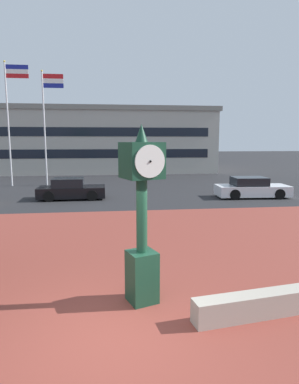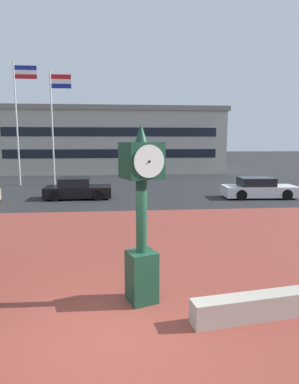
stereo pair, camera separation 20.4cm
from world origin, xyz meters
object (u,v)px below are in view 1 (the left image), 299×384
at_px(car_street_far, 252,188).
at_px(flagpole_primary, 10,113).
at_px(civic_building, 105,140).
at_px(car_street_mid, 71,190).
at_px(flagpole_secondary, 47,118).
at_px(street_clock, 142,214).

distance_m(car_street_far, flagpole_primary, 18.56).
height_order(car_street_far, civic_building, civic_building).
bearing_deg(car_street_mid, car_street_far, 84.76).
bearing_deg(civic_building, flagpole_secondary, -105.88).
bearing_deg(flagpole_secondary, car_street_mid, -69.86).
bearing_deg(car_street_mid, flagpole_primary, -143.20).
bearing_deg(flagpole_secondary, civic_building, 74.12).
xyz_separation_m(car_street_mid, flagpole_primary, (-5.07, 6.54, 5.04)).
relative_size(car_street_mid, civic_building, 0.16).
xyz_separation_m(car_street_far, civic_building, (-9.30, 22.45, 2.99)).
height_order(car_street_mid, car_street_far, same).
xyz_separation_m(street_clock, flagpole_secondary, (-5.39, 20.11, 3.27)).
height_order(flagpole_primary, flagpole_secondary, flagpole_primary).
relative_size(street_clock, car_street_mid, 0.96).
bearing_deg(civic_building, street_clock, -88.20).
bearing_deg(flagpole_primary, street_clock, -68.14).
bearing_deg(car_street_mid, street_clock, 11.45).
relative_size(flagpole_secondary, civic_building, 0.36).
relative_size(street_clock, flagpole_primary, 0.41).
bearing_deg(flagpole_secondary, street_clock, -74.99).
xyz_separation_m(street_clock, car_street_far, (8.20, 12.74, -1.43)).
distance_m(street_clock, car_street_mid, 13.97).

